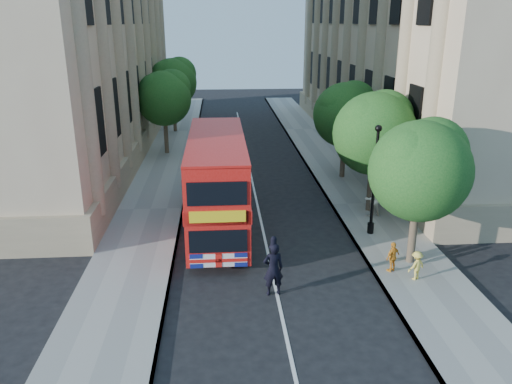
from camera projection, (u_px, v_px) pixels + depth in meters
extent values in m
plane|color=black|center=(280.00, 308.00, 17.56)|extent=(120.00, 120.00, 0.00)
cube|color=gray|center=(362.00, 204.00, 27.37)|extent=(3.50, 80.00, 0.12)
cube|color=gray|center=(151.00, 210.00, 26.57)|extent=(3.50, 80.00, 0.12)
cube|color=tan|center=(423.00, 29.00, 38.24)|extent=(12.00, 38.00, 18.00)
cube|color=tan|center=(55.00, 30.00, 36.31)|extent=(12.00, 38.00, 18.00)
cylinder|color=#473828|center=(413.00, 232.00, 20.33)|extent=(0.32, 0.32, 2.86)
sphere|color=#194C1A|center=(420.00, 171.00, 19.48)|extent=(4.00, 4.00, 4.00)
sphere|color=#194C1A|center=(432.00, 152.00, 19.69)|extent=(2.80, 2.80, 2.80)
sphere|color=#194C1A|center=(412.00, 161.00, 19.00)|extent=(2.60, 2.60, 2.60)
cylinder|color=#473828|center=(370.00, 185.00, 25.96)|extent=(0.32, 0.32, 2.99)
sphere|color=#194C1A|center=(374.00, 134.00, 25.08)|extent=(4.20, 4.20, 4.20)
sphere|color=#194C1A|center=(385.00, 119.00, 25.28)|extent=(2.94, 2.94, 2.94)
sphere|color=#194C1A|center=(367.00, 124.00, 24.59)|extent=(2.73, 2.73, 2.73)
cylinder|color=#473828|center=(343.00, 156.00, 31.64)|extent=(0.32, 0.32, 2.90)
sphere|color=#194C1A|center=(345.00, 115.00, 30.78)|extent=(4.00, 4.00, 4.00)
sphere|color=#194C1A|center=(354.00, 103.00, 30.99)|extent=(2.80, 2.80, 2.80)
sphere|color=#194C1A|center=(339.00, 107.00, 30.29)|extent=(2.60, 2.60, 2.60)
cylinder|color=#473828|center=(166.00, 135.00, 37.40)|extent=(0.32, 0.32, 2.99)
sphere|color=#194C1A|center=(164.00, 98.00, 36.52)|extent=(4.00, 4.00, 4.00)
sphere|color=#194C1A|center=(172.00, 88.00, 36.72)|extent=(2.80, 2.80, 2.80)
sphere|color=#194C1A|center=(156.00, 92.00, 36.03)|extent=(2.60, 2.60, 2.60)
cylinder|color=#473828|center=(175.00, 115.00, 44.92)|extent=(0.32, 0.32, 3.17)
sphere|color=#194C1A|center=(173.00, 82.00, 43.99)|extent=(4.20, 4.20, 4.20)
sphere|color=#194C1A|center=(180.00, 74.00, 44.17)|extent=(2.94, 2.94, 2.94)
sphere|color=#194C1A|center=(166.00, 76.00, 43.48)|extent=(2.73, 2.73, 2.73)
cylinder|color=black|center=(370.00, 228.00, 23.44)|extent=(0.30, 0.30, 0.50)
cylinder|color=black|center=(374.00, 182.00, 22.71)|extent=(0.14, 0.14, 5.00)
sphere|color=black|center=(379.00, 128.00, 21.90)|extent=(0.32, 0.32, 0.32)
cube|color=red|center=(217.00, 181.00, 23.42)|extent=(2.56, 9.68, 4.03)
cube|color=black|center=(218.00, 199.00, 23.71)|extent=(2.62, 9.07, 0.92)
cube|color=black|center=(217.00, 159.00, 23.08)|extent=(2.62, 9.07, 0.92)
cube|color=yellow|center=(218.00, 216.00, 18.81)|extent=(2.14, 0.08, 0.46)
cylinder|color=black|center=(191.00, 251.00, 20.75)|extent=(0.29, 1.02, 1.02)
cylinder|color=black|center=(246.00, 249.00, 20.92)|extent=(0.29, 1.02, 1.02)
cylinder|color=black|center=(197.00, 198.00, 27.00)|extent=(0.29, 1.02, 1.02)
cylinder|color=black|center=(239.00, 197.00, 27.17)|extent=(0.29, 1.02, 1.02)
cube|color=black|center=(219.00, 179.00, 27.89)|extent=(1.85, 1.66, 1.93)
cube|color=black|center=(219.00, 179.00, 27.07)|extent=(1.66, 0.10, 0.64)
cube|color=black|center=(219.00, 165.00, 29.74)|extent=(1.85, 2.95, 2.30)
cube|color=black|center=(219.00, 186.00, 29.57)|extent=(1.67, 4.42, 0.23)
cylinder|color=black|center=(204.00, 194.00, 28.03)|extent=(0.20, 0.74, 0.74)
cylinder|color=black|center=(234.00, 193.00, 28.14)|extent=(0.20, 0.74, 0.74)
cylinder|color=black|center=(206.00, 178.00, 30.89)|extent=(0.20, 0.74, 0.74)
cylinder|color=black|center=(232.00, 178.00, 31.00)|extent=(0.20, 0.74, 0.74)
imported|color=black|center=(273.00, 269.00, 18.15)|extent=(0.82, 0.60, 2.07)
imported|color=white|center=(372.00, 199.00, 25.31)|extent=(1.04, 0.91, 1.82)
imported|color=orange|center=(393.00, 257.00, 19.73)|extent=(0.79, 0.66, 1.26)
imported|color=#EFD251|center=(416.00, 265.00, 19.13)|extent=(0.86, 0.70, 1.16)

